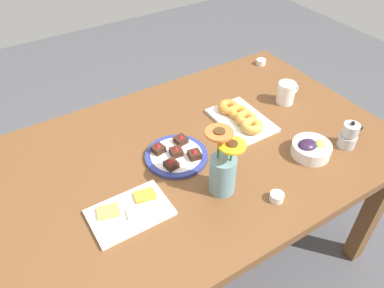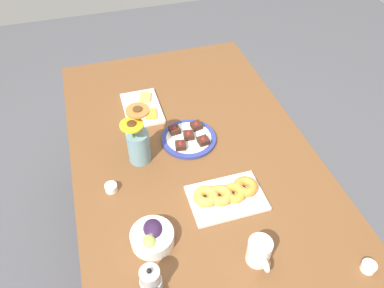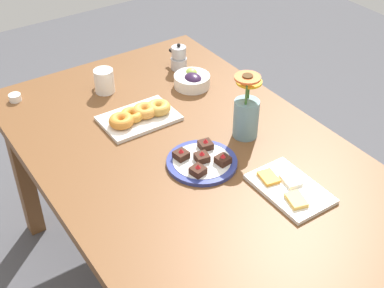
{
  "view_description": "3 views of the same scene",
  "coord_description": "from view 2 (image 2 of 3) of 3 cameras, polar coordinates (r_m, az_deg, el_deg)",
  "views": [
    {
      "loc": [
        -0.57,
        -0.91,
        1.71
      ],
      "look_at": [
        0.0,
        0.0,
        0.78
      ],
      "focal_mm": 35.0,
      "sensor_mm": 36.0,
      "label": 1
    },
    {
      "loc": [
        1.06,
        -0.32,
        1.88
      ],
      "look_at": [
        0.0,
        0.0,
        0.78
      ],
      "focal_mm": 35.0,
      "sensor_mm": 36.0,
      "label": 2
    },
    {
      "loc": [
        -1.21,
        0.81,
        1.87
      ],
      "look_at": [
        0.0,
        0.0,
        0.78
      ],
      "focal_mm": 50.0,
      "sensor_mm": 36.0,
      "label": 3
    }
  ],
  "objects": [
    {
      "name": "flower_vase",
      "position": [
        1.51,
        -8.18,
        0.08
      ],
      "size": [
        0.11,
        0.12,
        0.26
      ],
      "color": "#6B939E",
      "rests_on": "dining_table"
    },
    {
      "name": "jam_cup_berry",
      "position": [
        1.47,
        -12.23,
        -6.49
      ],
      "size": [
        0.05,
        0.05,
        0.03
      ],
      "color": "white",
      "rests_on": "dining_table"
    },
    {
      "name": "jam_cup_honey",
      "position": [
        1.38,
        25.32,
        -16.53
      ],
      "size": [
        0.05,
        0.05,
        0.03
      ],
      "color": "white",
      "rests_on": "dining_table"
    },
    {
      "name": "croissant_platter",
      "position": [
        1.41,
        5.22,
        -7.72
      ],
      "size": [
        0.19,
        0.28,
        0.05
      ],
      "color": "white",
      "rests_on": "dining_table"
    },
    {
      "name": "coffee_mug",
      "position": [
        1.27,
        10.21,
        -15.8
      ],
      "size": [
        0.11,
        0.08,
        0.1
      ],
      "color": "white",
      "rests_on": "dining_table"
    },
    {
      "name": "moka_pot",
      "position": [
        1.21,
        -6.3,
        -19.98
      ],
      "size": [
        0.11,
        0.07,
        0.12
      ],
      "color": "#B7B7BC",
      "rests_on": "dining_table"
    },
    {
      "name": "grape_bowl",
      "position": [
        1.31,
        -6.07,
        -13.83
      ],
      "size": [
        0.15,
        0.15,
        0.07
      ],
      "color": "white",
      "rests_on": "dining_table"
    },
    {
      "name": "dessert_plate",
      "position": [
        1.63,
        -0.5,
        0.92
      ],
      "size": [
        0.24,
        0.24,
        0.05
      ],
      "color": "navy",
      "rests_on": "dining_table"
    },
    {
      "name": "dining_table",
      "position": [
        1.65,
        -0.0,
        -3.08
      ],
      "size": [
        1.6,
        1.0,
        0.74
      ],
      "color": "brown",
      "rests_on": "ground_plane"
    },
    {
      "name": "ground_plane",
      "position": [
        2.18,
        -0.0,
        -14.68
      ],
      "size": [
        6.0,
        6.0,
        0.0
      ],
      "primitive_type": "plane",
      "color": "#4C4C51"
    },
    {
      "name": "cheese_platter",
      "position": [
        1.8,
        -7.55,
        5.5
      ],
      "size": [
        0.26,
        0.17,
        0.03
      ],
      "color": "white",
      "rests_on": "dining_table"
    }
  ]
}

